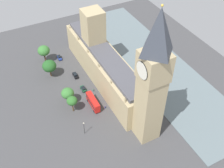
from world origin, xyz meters
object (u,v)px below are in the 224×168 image
object	(u,v)px
pedestrian_under_trees	(93,90)
street_lamp_slot_10	(44,56)
pedestrian_far_end	(105,107)
plane_tree_kerbside	(49,66)
clock_tower	(152,80)
car_dark_green_opposite_hall	(83,89)
double_decker_bus_by_river_gate	(93,102)
car_blue_midblock	(59,57)
plane_tree_trailing	(44,51)
plane_tree_corner	(68,93)
plane_tree_near_tower	(72,101)
street_lamp_slot_11	(84,126)
parliament_building	(103,62)
car_black_leading	(75,75)

from	to	relation	value
pedestrian_under_trees	street_lamp_slot_10	size ratio (longest dim) A/B	0.24
pedestrian_far_end	plane_tree_kerbside	distance (m)	36.09
clock_tower	car_dark_green_opposite_hall	world-z (taller)	clock_tower
clock_tower	plane_tree_kerbside	world-z (taller)	clock_tower
pedestrian_far_end	pedestrian_under_trees	bearing A→B (deg)	55.60
double_decker_bus_by_river_gate	car_dark_green_opposite_hall	bearing A→B (deg)	-89.14
car_blue_midblock	double_decker_bus_by_river_gate	distance (m)	40.53
plane_tree_trailing	plane_tree_corner	size ratio (longest dim) A/B	1.12
double_decker_bus_by_river_gate	pedestrian_under_trees	distance (m)	9.91
street_lamp_slot_10	plane_tree_near_tower	bearing A→B (deg)	91.17
car_dark_green_opposite_hall	pedestrian_under_trees	xyz separation A→B (m)	(-4.03, 2.84, -0.18)
car_blue_midblock	street_lamp_slot_11	world-z (taller)	street_lamp_slot_11
plane_tree_near_tower	street_lamp_slot_10	distance (m)	39.24
car_blue_midblock	parliament_building	bearing A→B (deg)	124.89
car_dark_green_opposite_hall	car_blue_midblock	bearing A→B (deg)	96.11
double_decker_bus_by_river_gate	plane_tree_trailing	bearing A→B (deg)	-76.42
car_black_leading	pedestrian_under_trees	xyz separation A→B (m)	(-3.75, 13.85, -0.18)
plane_tree_kerbside	street_lamp_slot_11	world-z (taller)	plane_tree_kerbside
car_black_leading	double_decker_bus_by_river_gate	world-z (taller)	double_decker_bus_by_river_gate
plane_tree_trailing	street_lamp_slot_10	world-z (taller)	plane_tree_trailing
car_blue_midblock	double_decker_bus_by_river_gate	world-z (taller)	double_decker_bus_by_river_gate
plane_tree_kerbside	pedestrian_under_trees	bearing A→B (deg)	126.25
pedestrian_under_trees	car_black_leading	bearing A→B (deg)	67.18
plane_tree_near_tower	street_lamp_slot_10	world-z (taller)	plane_tree_near_tower
clock_tower	plane_tree_trailing	size ratio (longest dim) A/B	5.91
plane_tree_near_tower	plane_tree_corner	xyz separation A→B (m)	(0.04, -5.39, -0.15)
plane_tree_near_tower	plane_tree_corner	bearing A→B (deg)	-89.54
double_decker_bus_by_river_gate	plane_tree_kerbside	world-z (taller)	plane_tree_kerbside
car_dark_green_opposite_hall	pedestrian_far_end	distance (m)	15.91
parliament_building	pedestrian_far_end	xyz separation A→B (m)	(8.67, 19.53, -8.66)
plane_tree_near_tower	plane_tree_trailing	size ratio (longest dim) A/B	0.87
double_decker_bus_by_river_gate	street_lamp_slot_10	size ratio (longest dim) A/B	1.62
double_decker_bus_by_river_gate	plane_tree_near_tower	size ratio (longest dim) A/B	1.24
car_black_leading	plane_tree_trailing	world-z (taller)	plane_tree_trailing
plane_tree_kerbside	car_dark_green_opposite_hall	bearing A→B (deg)	121.74
car_dark_green_opposite_hall	street_lamp_slot_11	size ratio (longest dim) A/B	0.64
car_black_leading	street_lamp_slot_11	world-z (taller)	street_lamp_slot_11
pedestrian_far_end	double_decker_bus_by_river_gate	bearing A→B (deg)	103.85
pedestrian_under_trees	plane_tree_kerbside	world-z (taller)	plane_tree_kerbside
parliament_building	plane_tree_trailing	bearing A→B (deg)	-49.27
pedestrian_under_trees	street_lamp_slot_10	distance (m)	34.87
plane_tree_near_tower	street_lamp_slot_11	bearing A→B (deg)	88.39
parliament_building	plane_tree_near_tower	size ratio (longest dim) A/B	7.95
street_lamp_slot_10	street_lamp_slot_11	bearing A→B (deg)	90.45
car_blue_midblock	street_lamp_slot_10	size ratio (longest dim) A/B	0.69
car_dark_green_opposite_hall	plane_tree_near_tower	xyz separation A→B (m)	(9.17, 10.31, 5.52)
car_blue_midblock	plane_tree_near_tower	world-z (taller)	plane_tree_near_tower
plane_tree_kerbside	street_lamp_slot_10	distance (m)	11.98
plane_tree_kerbside	plane_tree_near_tower	distance (m)	27.42
plane_tree_near_tower	car_dark_green_opposite_hall	bearing A→B (deg)	-131.64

